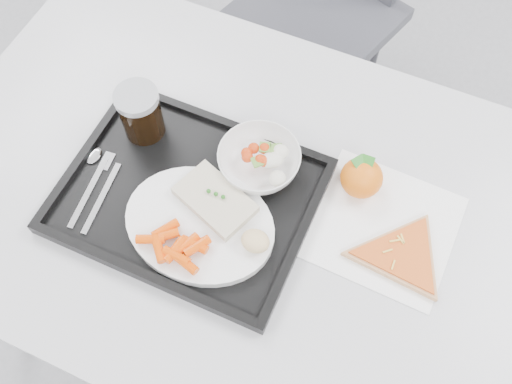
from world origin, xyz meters
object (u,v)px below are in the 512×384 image
at_px(salad_bowl, 259,161).
at_px(dinner_plate, 200,224).
at_px(cola_glass, 140,112).
at_px(pizza_slice, 402,255).
at_px(tangerine, 361,178).
at_px(tray, 189,197).
at_px(table, 238,210).

bearing_deg(salad_bowl, dinner_plate, -106.76).
bearing_deg(cola_glass, dinner_plate, -36.79).
height_order(salad_bowl, pizza_slice, salad_bowl).
height_order(cola_glass, pizza_slice, cola_glass).
bearing_deg(tangerine, tray, -151.53).
height_order(tray, tangerine, tangerine).
bearing_deg(salad_bowl, cola_glass, -177.28).
bearing_deg(dinner_plate, cola_glass, 143.21).
relative_size(tray, tangerine, 4.43).
bearing_deg(dinner_plate, table, 72.98).
xyz_separation_m(dinner_plate, tangerine, (0.23, 0.20, 0.01)).
distance_m(cola_glass, pizza_slice, 0.54).
bearing_deg(pizza_slice, salad_bowl, 168.77).
distance_m(salad_bowl, cola_glass, 0.24).
distance_m(tray, cola_glass, 0.18).
relative_size(dinner_plate, cola_glass, 2.50).
bearing_deg(dinner_plate, salad_bowl, 73.24).
bearing_deg(salad_bowl, tray, -131.86).
height_order(tray, dinner_plate, dinner_plate).
height_order(table, pizza_slice, pizza_slice).
distance_m(table, salad_bowl, 0.12).
relative_size(dinner_plate, salad_bowl, 1.78).
relative_size(tray, salad_bowl, 2.96).
bearing_deg(table, tangerine, 27.59).
bearing_deg(table, dinner_plate, -107.02).
relative_size(dinner_plate, tangerine, 2.66).
relative_size(salad_bowl, cola_glass, 1.41).
distance_m(tray, dinner_plate, 0.07).
distance_m(tray, pizza_slice, 0.39).
height_order(tray, cola_glass, cola_glass).
distance_m(salad_bowl, tangerine, 0.19).
bearing_deg(tray, tangerine, 28.47).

